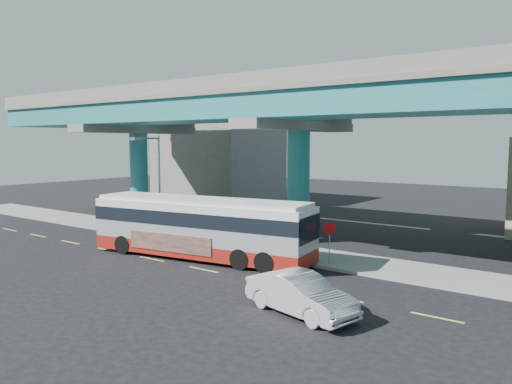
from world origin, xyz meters
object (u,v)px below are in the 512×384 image
Objects in this scene: transit_bus at (201,225)px; street_lamp at (153,171)px; parked_car at (168,223)px; stop_sign at (329,234)px; sedan at (300,294)px.

street_lamp is at bearing 154.04° from transit_bus.
parked_car is 1.83× the size of stop_sign.
street_lamp reaches higher than transit_bus.
parked_car is 0.60× the size of street_lamp.
parked_car is (-16.48, 8.62, 0.03)m from sedan.
sedan is 0.73× the size of street_lamp.
street_lamp is (-15.61, 6.52, 3.92)m from sedan.
parked_car is at bearing 141.40° from transit_bus.
stop_sign is at bearing 11.81° from transit_bus.
stop_sign reaches higher than sedan.
sedan reaches higher than parked_car.
street_lamp is at bearing 167.54° from stop_sign.
sedan is at bearing -22.69° from street_lamp.
transit_bus is at bearing -175.08° from stop_sign.
stop_sign is at bearing 33.60° from sedan.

